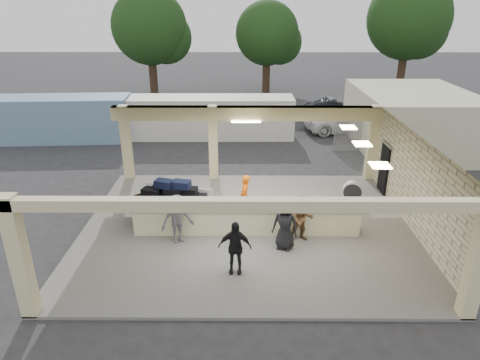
{
  "coord_description": "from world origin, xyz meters",
  "views": [
    {
      "loc": [
        -0.15,
        -13.99,
        7.81
      ],
      "look_at": [
        -0.25,
        1.0,
        1.54
      ],
      "focal_mm": 32.0,
      "sensor_mm": 36.0,
      "label": 1
    }
  ],
  "objects_px": {
    "passenger_d": "(285,225)",
    "container_white": "(200,117)",
    "luggage_cart": "(170,199)",
    "passenger_a": "(302,219)",
    "baggage_counter": "(247,221)",
    "drum_fan": "(352,192)",
    "container_blue": "(44,119)",
    "passenger_b": "(235,247)",
    "passenger_c": "(177,219)",
    "car_dark": "(337,110)",
    "car_white_a": "(345,120)",
    "baggage_handler": "(245,197)",
    "car_white_b": "(425,122)"
  },
  "relations": [
    {
      "from": "passenger_d",
      "to": "car_white_a",
      "type": "height_order",
      "value": "passenger_d"
    },
    {
      "from": "baggage_counter",
      "to": "passenger_c",
      "type": "bearing_deg",
      "value": -165.27
    },
    {
      "from": "car_dark",
      "to": "car_white_b",
      "type": "bearing_deg",
      "value": -112.26
    },
    {
      "from": "baggage_counter",
      "to": "passenger_d",
      "type": "xyz_separation_m",
      "value": [
        1.27,
        -0.99,
        0.39
      ]
    },
    {
      "from": "drum_fan",
      "to": "baggage_handler",
      "type": "relative_size",
      "value": 0.54
    },
    {
      "from": "baggage_counter",
      "to": "container_white",
      "type": "xyz_separation_m",
      "value": [
        -2.77,
        12.24,
        0.65
      ]
    },
    {
      "from": "passenger_b",
      "to": "passenger_d",
      "type": "distance_m",
      "value": 2.16
    },
    {
      "from": "container_blue",
      "to": "passenger_b",
      "type": "bearing_deg",
      "value": -53.54
    },
    {
      "from": "passenger_a",
      "to": "passenger_b",
      "type": "bearing_deg",
      "value": -143.41
    },
    {
      "from": "passenger_c",
      "to": "car_white_b",
      "type": "height_order",
      "value": "passenger_c"
    },
    {
      "from": "container_white",
      "to": "car_white_b",
      "type": "bearing_deg",
      "value": 3.49
    },
    {
      "from": "baggage_counter",
      "to": "container_blue",
      "type": "relative_size",
      "value": 0.81
    },
    {
      "from": "drum_fan",
      "to": "passenger_a",
      "type": "distance_m",
      "value": 3.94
    },
    {
      "from": "container_white",
      "to": "container_blue",
      "type": "height_order",
      "value": "container_blue"
    },
    {
      "from": "container_blue",
      "to": "passenger_c",
      "type": "bearing_deg",
      "value": -54.95
    },
    {
      "from": "passenger_b",
      "to": "car_dark",
      "type": "height_order",
      "value": "passenger_b"
    },
    {
      "from": "car_white_a",
      "to": "passenger_a",
      "type": "bearing_deg",
      "value": 149.74
    },
    {
      "from": "baggage_counter",
      "to": "passenger_b",
      "type": "bearing_deg",
      "value": -98.95
    },
    {
      "from": "car_dark",
      "to": "baggage_counter",
      "type": "bearing_deg",
      "value": 165.94
    },
    {
      "from": "car_white_a",
      "to": "container_white",
      "type": "distance_m",
      "value": 9.35
    },
    {
      "from": "luggage_cart",
      "to": "passenger_d",
      "type": "xyz_separation_m",
      "value": [
        4.15,
        -2.01,
        0.01
      ]
    },
    {
      "from": "luggage_cart",
      "to": "car_white_a",
      "type": "bearing_deg",
      "value": 68.16
    },
    {
      "from": "baggage_handler",
      "to": "car_white_b",
      "type": "bearing_deg",
      "value": 138.3
    },
    {
      "from": "drum_fan",
      "to": "car_white_a",
      "type": "xyz_separation_m",
      "value": [
        2.1,
        11.03,
        0.13
      ]
    },
    {
      "from": "passenger_d",
      "to": "car_white_a",
      "type": "distance_m",
      "value": 15.46
    },
    {
      "from": "drum_fan",
      "to": "baggage_handler",
      "type": "height_order",
      "value": "baggage_handler"
    },
    {
      "from": "car_white_a",
      "to": "container_blue",
      "type": "xyz_separation_m",
      "value": [
        -18.51,
        -2.13,
        0.58
      ]
    },
    {
      "from": "passenger_a",
      "to": "passenger_d",
      "type": "relative_size",
      "value": 0.96
    },
    {
      "from": "passenger_d",
      "to": "container_blue",
      "type": "distance_m",
      "value": 18.22
    },
    {
      "from": "drum_fan",
      "to": "car_white_a",
      "type": "distance_m",
      "value": 11.23
    },
    {
      "from": "passenger_b",
      "to": "car_white_a",
      "type": "xyz_separation_m",
      "value": [
        6.84,
        15.96,
        -0.23
      ]
    },
    {
      "from": "drum_fan",
      "to": "passenger_b",
      "type": "bearing_deg",
      "value": -119.62
    },
    {
      "from": "passenger_c",
      "to": "container_blue",
      "type": "distance_m",
      "value": 15.47
    },
    {
      "from": "passenger_b",
      "to": "car_dark",
      "type": "relative_size",
      "value": 0.38
    },
    {
      "from": "car_dark",
      "to": "container_white",
      "type": "bearing_deg",
      "value": 121.08
    },
    {
      "from": "drum_fan",
      "to": "car_dark",
      "type": "height_order",
      "value": "car_dark"
    },
    {
      "from": "passenger_a",
      "to": "passenger_c",
      "type": "bearing_deg",
      "value": 178.37
    },
    {
      "from": "passenger_b",
      "to": "car_white_b",
      "type": "relative_size",
      "value": 0.39
    },
    {
      "from": "baggage_counter",
      "to": "baggage_handler",
      "type": "bearing_deg",
      "value": 92.98
    },
    {
      "from": "passenger_d",
      "to": "passenger_a",
      "type": "bearing_deg",
      "value": 56.88
    },
    {
      "from": "drum_fan",
      "to": "container_blue",
      "type": "relative_size",
      "value": 0.09
    },
    {
      "from": "passenger_b",
      "to": "container_blue",
      "type": "relative_size",
      "value": 0.17
    },
    {
      "from": "baggage_handler",
      "to": "car_white_a",
      "type": "height_order",
      "value": "baggage_handler"
    },
    {
      "from": "luggage_cart",
      "to": "container_white",
      "type": "xyz_separation_m",
      "value": [
        0.11,
        11.22,
        0.27
      ]
    },
    {
      "from": "baggage_handler",
      "to": "car_dark",
      "type": "distance_m",
      "value": 16.36
    },
    {
      "from": "baggage_counter",
      "to": "car_white_b",
      "type": "distance_m",
      "value": 17.63
    },
    {
      "from": "baggage_counter",
      "to": "container_blue",
      "type": "height_order",
      "value": "container_blue"
    },
    {
      "from": "car_white_b",
      "to": "container_blue",
      "type": "relative_size",
      "value": 0.44
    },
    {
      "from": "passenger_d",
      "to": "container_white",
      "type": "xyz_separation_m",
      "value": [
        -4.04,
        13.23,
        0.26
      ]
    },
    {
      "from": "passenger_d",
      "to": "car_dark",
      "type": "xyz_separation_m",
      "value": [
        5.22,
        17.22,
        -0.21
      ]
    }
  ]
}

